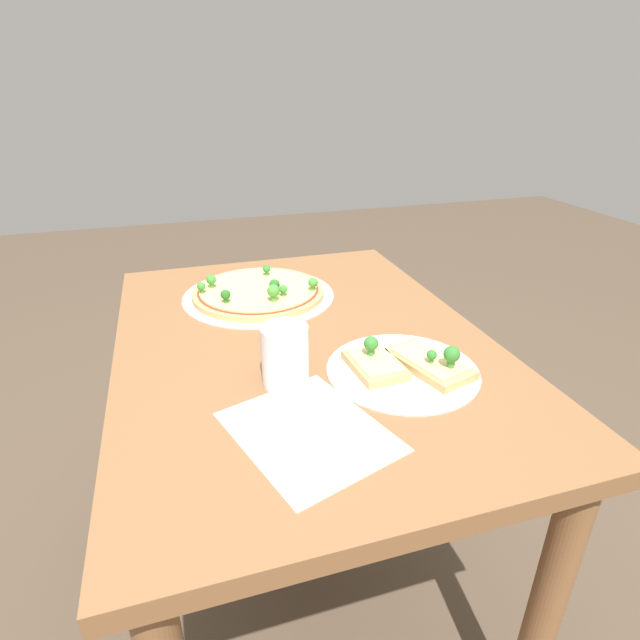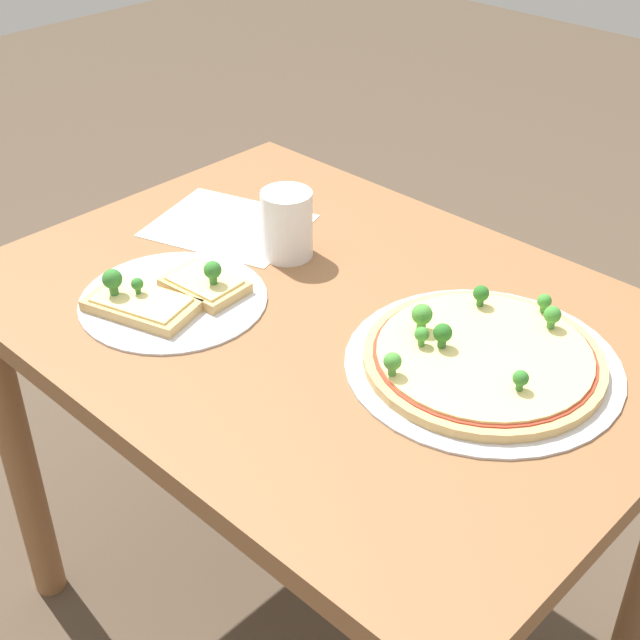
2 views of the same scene
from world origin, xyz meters
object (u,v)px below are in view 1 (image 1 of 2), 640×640
(pizza_tray_whole, at_px, (259,292))
(pizza_tray_slice, at_px, (406,365))
(dining_table, at_px, (304,383))
(drinking_cup, at_px, (285,356))

(pizza_tray_whole, distance_m, pizza_tray_slice, 0.48)
(pizza_tray_whole, height_order, pizza_tray_slice, same)
(dining_table, xyz_separation_m, drinking_cup, (-0.16, 0.08, 0.17))
(dining_table, relative_size, pizza_tray_slice, 3.68)
(pizza_tray_whole, bearing_deg, pizza_tray_slice, -155.43)
(dining_table, distance_m, drinking_cup, 0.24)
(pizza_tray_slice, bearing_deg, pizza_tray_whole, 24.57)
(dining_table, height_order, drinking_cup, drinking_cup)
(pizza_tray_whole, height_order, drinking_cup, drinking_cup)
(drinking_cup, bearing_deg, pizza_tray_slice, -96.18)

